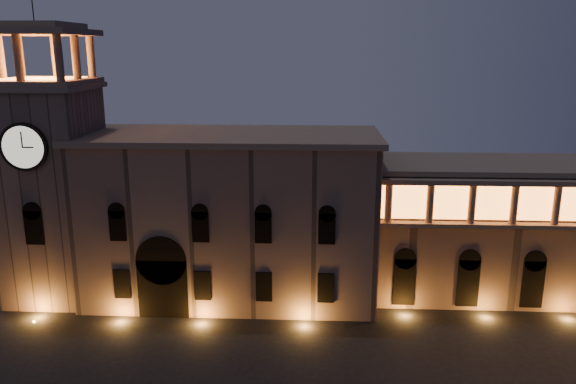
# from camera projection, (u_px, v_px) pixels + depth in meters

# --- Properties ---
(government_building) EXTENTS (30.80, 12.80, 17.60)m
(government_building) POSITION_uv_depth(u_px,v_px,m) (230.00, 216.00, 59.14)
(government_building) COLOR #775C4E
(government_building) RESTS_ON ground
(clock_tower) EXTENTS (9.80, 9.80, 32.40)m
(clock_tower) POSITION_uv_depth(u_px,v_px,m) (51.00, 182.00, 58.15)
(clock_tower) COLOR #775C4E
(clock_tower) RESTS_ON ground
(colonnade_wing) EXTENTS (40.60, 11.50, 14.50)m
(colonnade_wing) POSITION_uv_depth(u_px,v_px,m) (550.00, 228.00, 59.83)
(colonnade_wing) COLOR brown
(colonnade_wing) RESTS_ON ground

